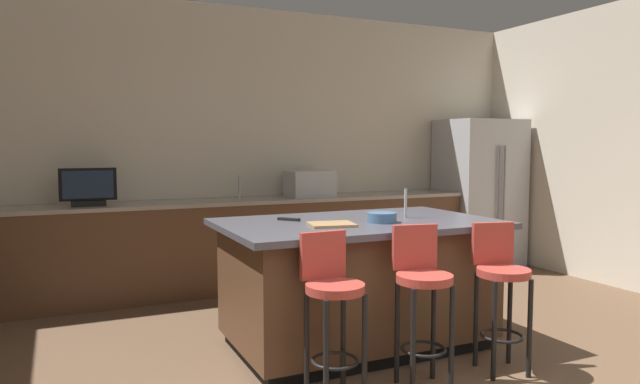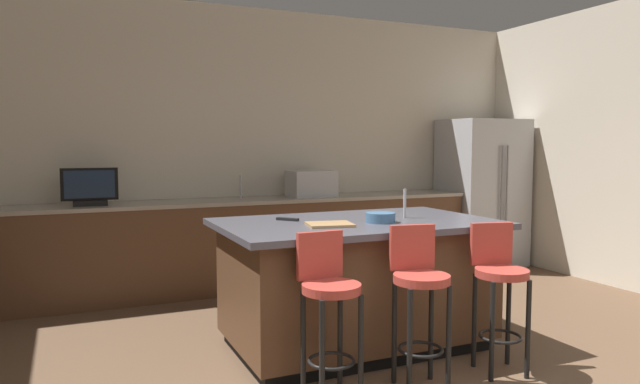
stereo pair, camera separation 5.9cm
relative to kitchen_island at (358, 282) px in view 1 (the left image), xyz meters
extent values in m
cube|color=beige|center=(-0.16, 2.39, 1.00)|extent=(7.38, 0.12, 2.94)
cube|color=brown|center=(-0.24, 2.01, -0.03)|extent=(5.03, 0.60, 0.89)
cube|color=#9E9384|center=(-0.24, 2.01, 0.43)|extent=(5.05, 0.62, 0.04)
cube|color=black|center=(0.00, 0.00, -0.43)|extent=(1.74, 0.97, 0.09)
cube|color=brown|center=(0.00, 0.00, 0.01)|extent=(1.82, 1.05, 0.79)
cube|color=#4C4C56|center=(0.00, 0.00, 0.43)|extent=(1.98, 1.21, 0.04)
cube|color=#B7BABF|center=(2.76, 1.94, 0.42)|extent=(0.92, 0.73, 1.79)
cylinder|color=gray|center=(2.72, 1.54, 0.51)|extent=(0.02, 0.02, 0.98)
cylinder|color=gray|center=(2.80, 1.54, 0.51)|extent=(0.02, 0.02, 0.98)
cube|color=#B7BABF|center=(0.50, 2.01, 0.59)|extent=(0.48, 0.36, 0.28)
cube|color=black|center=(-1.73, 1.96, 0.47)|extent=(0.30, 0.16, 0.05)
cube|color=black|center=(-1.73, 1.96, 0.65)|extent=(0.49, 0.05, 0.30)
cube|color=#1E2D47|center=(-1.73, 1.93, 0.65)|extent=(0.43, 0.01, 0.25)
cylinder|color=#B2B2B7|center=(-0.26, 2.11, 0.57)|extent=(0.02, 0.02, 0.24)
cylinder|color=#B2B2B7|center=(0.41, 0.00, 0.56)|extent=(0.02, 0.02, 0.22)
cylinder|color=#B23D33|center=(-0.57, -0.77, 0.19)|extent=(0.34, 0.34, 0.05)
cube|color=#B23D33|center=(-0.57, -0.62, 0.36)|extent=(0.29, 0.05, 0.28)
cylinder|color=black|center=(-0.68, -0.90, -0.15)|extent=(0.03, 0.03, 0.64)
cylinder|color=black|center=(-0.44, -0.89, -0.15)|extent=(0.03, 0.03, 0.64)
cylinder|color=black|center=(-0.69, -0.66, -0.15)|extent=(0.03, 0.03, 0.64)
cylinder|color=black|center=(-0.45, -0.65, -0.15)|extent=(0.03, 0.03, 0.64)
torus|color=black|center=(-0.57, -0.77, -0.23)|extent=(0.28, 0.28, 0.02)
cylinder|color=#B23D33|center=(0.00, -0.84, 0.21)|extent=(0.34, 0.34, 0.05)
cube|color=#B23D33|center=(0.03, -0.69, 0.37)|extent=(0.29, 0.09, 0.28)
cylinder|color=black|center=(-0.14, -0.94, -0.15)|extent=(0.03, 0.03, 0.65)
cylinder|color=black|center=(0.10, -0.98, -0.15)|extent=(0.03, 0.03, 0.65)
cylinder|color=black|center=(-0.10, -0.69, -0.15)|extent=(0.03, 0.03, 0.65)
cylinder|color=black|center=(0.14, -0.74, -0.15)|extent=(0.03, 0.03, 0.65)
torus|color=black|center=(0.00, -0.84, -0.23)|extent=(0.28, 0.28, 0.02)
cylinder|color=#B23D33|center=(0.62, -0.83, 0.18)|extent=(0.34, 0.34, 0.05)
cube|color=#B23D33|center=(0.65, -0.69, 0.35)|extent=(0.29, 0.10, 0.28)
cylinder|color=black|center=(0.47, -0.92, -0.16)|extent=(0.03, 0.03, 0.63)
cylinder|color=black|center=(0.71, -0.98, -0.16)|extent=(0.03, 0.03, 0.63)
cylinder|color=black|center=(0.53, -0.68, -0.16)|extent=(0.03, 0.03, 0.63)
cylinder|color=black|center=(0.76, -0.74, -0.16)|extent=(0.03, 0.03, 0.63)
torus|color=black|center=(0.62, -0.83, -0.24)|extent=(0.28, 0.28, 0.02)
cylinder|color=#3F668C|center=(0.11, -0.15, 0.49)|extent=(0.21, 0.21, 0.07)
cube|color=black|center=(0.22, 0.12, 0.46)|extent=(0.12, 0.17, 0.01)
cube|color=black|center=(-0.46, 0.21, 0.46)|extent=(0.14, 0.16, 0.02)
cube|color=#A87F51|center=(-0.29, -0.16, 0.46)|extent=(0.35, 0.30, 0.02)
camera|label=1|loc=(-1.98, -3.63, 1.00)|focal=32.09mm
camera|label=2|loc=(-1.92, -3.66, 1.00)|focal=32.09mm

